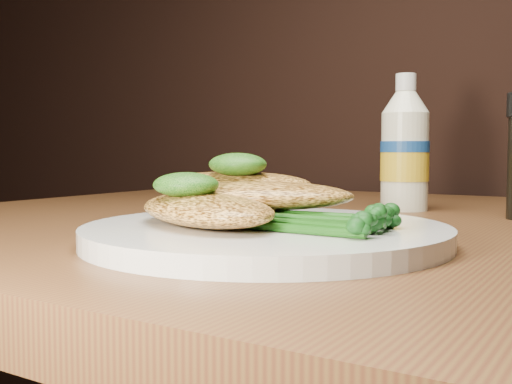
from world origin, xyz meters
The scene contains 8 objects.
plate centered at (-0.10, 0.86, 0.76)m, with size 0.28×0.28×0.01m, color silver.
chicken_front centered at (-0.14, 0.83, 0.78)m, with size 0.15×0.08×0.02m, color #ECA74B.
chicken_mid centered at (-0.12, 0.88, 0.79)m, with size 0.15×0.08×0.02m, color #ECA74B.
chicken_back centered at (-0.16, 0.91, 0.79)m, with size 0.14×0.07×0.02m, color #ECA74B.
pesto_front centered at (-0.15, 0.82, 0.80)m, with size 0.05×0.05×0.02m, color #07330A.
pesto_back centered at (-0.15, 0.89, 0.81)m, with size 0.05×0.05×0.02m, color #07330A.
broccolini_bundle centered at (-0.05, 0.86, 0.77)m, with size 0.13×0.10×0.02m, color #164B10, non-canonical shape.
mayo_bottle centered at (-0.09, 1.17, 0.83)m, with size 0.06×0.06×0.16m, color #ECE9C8, non-canonical shape.
Camera 1 is at (0.14, 0.46, 0.82)m, focal length 42.99 mm.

